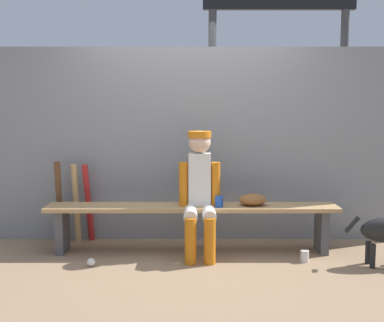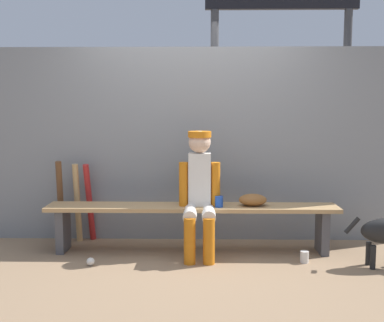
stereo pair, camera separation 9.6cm
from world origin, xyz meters
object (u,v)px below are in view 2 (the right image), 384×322
(player_seated, at_px, (199,189))
(baseball, at_px, (91,262))
(cup_on_ground, at_px, (304,257))
(scoreboard, at_px, (286,9))
(cup_on_bench, at_px, (219,202))
(dugout_bench, at_px, (192,215))
(bat_aluminum_red, at_px, (90,203))
(bat_wood_dark, at_px, (60,202))
(baseball_glove, at_px, (253,200))
(bat_wood_tan, at_px, (77,203))

(player_seated, bearing_deg, baseball, -161.59)
(cup_on_ground, height_order, scoreboard, scoreboard)
(cup_on_bench, bearing_deg, baseball, -162.70)
(dugout_bench, height_order, bat_aluminum_red, bat_aluminum_red)
(player_seated, bearing_deg, scoreboard, 53.43)
(bat_wood_dark, bearing_deg, baseball, -56.68)
(bat_wood_dark, bearing_deg, player_seated, -15.08)
(dugout_bench, height_order, cup_on_ground, dugout_bench)
(cup_on_ground, relative_size, cup_on_bench, 1.00)
(dugout_bench, bearing_deg, baseball_glove, 0.00)
(baseball, xyz_separation_m, scoreboard, (2.06, 1.75, 2.61))
(dugout_bench, relative_size, player_seated, 2.38)
(baseball, bearing_deg, baseball_glove, 16.14)
(bat_wood_tan, bearing_deg, bat_aluminum_red, 13.23)
(player_seated, xyz_separation_m, bat_aluminum_red, (-1.20, 0.47, -0.24))
(cup_on_bench, height_order, scoreboard, scoreboard)
(dugout_bench, height_order, player_seated, player_seated)
(baseball, bearing_deg, cup_on_bench, 17.30)
(bat_wood_tan, bearing_deg, bat_wood_dark, -167.90)
(dugout_bench, distance_m, cup_on_ground, 1.16)
(cup_on_bench, bearing_deg, dugout_bench, 164.97)
(baseball, distance_m, scoreboard, 3.76)
(dugout_bench, relative_size, bat_wood_tan, 3.42)
(player_seated, bearing_deg, cup_on_ground, -11.99)
(cup_on_ground, bearing_deg, player_seated, 168.01)
(bat_aluminum_red, bearing_deg, baseball_glove, -11.69)
(dugout_bench, distance_m, cup_on_bench, 0.32)
(cup_on_bench, distance_m, scoreboard, 2.66)
(baseball_glove, xyz_separation_m, bat_wood_dark, (-2.03, 0.29, -0.09))
(bat_wood_tan, distance_m, bat_wood_dark, 0.18)
(dugout_bench, bearing_deg, scoreboard, 49.22)
(baseball_glove, xyz_separation_m, bat_wood_tan, (-1.86, 0.33, -0.11))
(cup_on_ground, xyz_separation_m, scoreboard, (0.06, 1.63, 2.59))
(baseball_glove, distance_m, bat_aluminum_red, 1.77)
(dugout_bench, xyz_separation_m, baseball_glove, (0.61, 0.00, 0.16))
(baseball_glove, xyz_separation_m, bat_aluminum_red, (-1.73, 0.36, -0.11))
(baseball_glove, distance_m, bat_wood_tan, 1.89)
(bat_wood_dark, relative_size, baseball, 12.10)
(scoreboard, bearing_deg, bat_wood_tan, -157.63)
(player_seated, height_order, baseball_glove, player_seated)
(dugout_bench, relative_size, cup_on_ground, 26.59)
(cup_on_ground, relative_size, scoreboard, 0.03)
(baseball, bearing_deg, bat_wood_dark, 123.32)
(bat_wood_dark, relative_size, scoreboard, 0.24)
(bat_aluminum_red, distance_m, baseball, 0.91)
(bat_aluminum_red, xyz_separation_m, cup_on_ground, (2.19, -0.68, -0.37))
(scoreboard, bearing_deg, baseball, -139.62)
(baseball_glove, xyz_separation_m, cup_on_bench, (-0.34, -0.07, -0.00))
(baseball, bearing_deg, scoreboard, 40.38)
(dugout_bench, height_order, baseball, dugout_bench)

